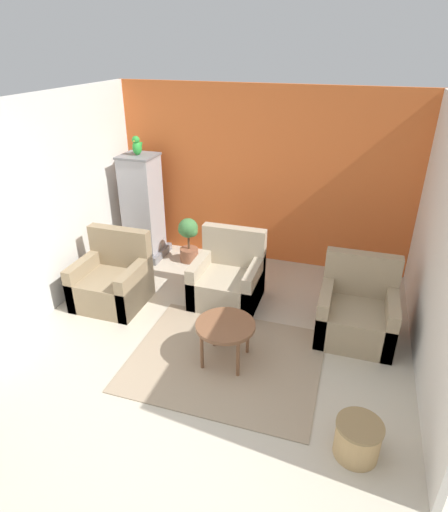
# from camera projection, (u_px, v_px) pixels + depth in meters

# --- Properties ---
(ground_plane) EXTENTS (20.00, 20.00, 0.00)m
(ground_plane) POSITION_uv_depth(u_px,v_px,m) (160.00, 440.00, 3.54)
(ground_plane) COLOR beige
(ground_plane) RESTS_ON ground
(wall_back_accent) EXTENTS (4.26, 0.06, 2.47)m
(wall_back_accent) POSITION_uv_depth(u_px,v_px,m) (263.00, 178.00, 5.99)
(wall_back_accent) COLOR orange
(wall_back_accent) RESTS_ON ground_plane
(wall_left) EXTENTS (0.06, 3.51, 2.47)m
(wall_left) POSITION_uv_depth(u_px,v_px,m) (55.00, 204.00, 5.04)
(wall_left) COLOR silver
(wall_left) RESTS_ON ground_plane
(wall_right) EXTENTS (0.06, 3.51, 2.47)m
(wall_right) POSITION_uv_depth(u_px,v_px,m) (443.00, 251.00, 3.90)
(wall_right) COLOR silver
(wall_right) RESTS_ON ground_plane
(area_rug) EXTENTS (1.93, 1.57, 0.01)m
(area_rug) POSITION_uv_depth(u_px,v_px,m) (225.00, 360.00, 4.42)
(area_rug) COLOR gray
(area_rug) RESTS_ON ground_plane
(coffee_table) EXTENTS (0.60, 0.60, 0.46)m
(coffee_table) POSITION_uv_depth(u_px,v_px,m) (225.00, 328.00, 4.24)
(coffee_table) COLOR brown
(coffee_table) RESTS_ON ground_plane
(armchair_left) EXTENTS (0.81, 0.75, 0.90)m
(armchair_left) POSITION_uv_depth(u_px,v_px,m) (113.00, 282.00, 5.30)
(armchair_left) COLOR #8E7A5B
(armchair_left) RESTS_ON ground_plane
(armchair_right) EXTENTS (0.81, 0.75, 0.90)m
(armchair_right) POSITION_uv_depth(u_px,v_px,m) (356.00, 313.00, 4.69)
(armchair_right) COLOR #9E896B
(armchair_right) RESTS_ON ground_plane
(armchair_middle) EXTENTS (0.81, 0.75, 0.90)m
(armchair_middle) POSITION_uv_depth(u_px,v_px,m) (228.00, 280.00, 5.33)
(armchair_middle) COLOR tan
(armchair_middle) RESTS_ON ground_plane
(birdcage) EXTENTS (0.58, 0.58, 1.54)m
(birdcage) POSITION_uv_depth(u_px,v_px,m) (143.00, 209.00, 6.26)
(birdcage) COLOR slate
(birdcage) RESTS_ON ground_plane
(parrot) EXTENTS (0.12, 0.22, 0.27)m
(parrot) POSITION_uv_depth(u_px,v_px,m) (137.00, 146.00, 5.85)
(parrot) COLOR green
(parrot) RESTS_ON birdcage
(potted_plant) EXTENTS (0.32, 0.29, 0.67)m
(potted_plant) POSITION_uv_depth(u_px,v_px,m) (188.00, 237.00, 6.25)
(potted_plant) COLOR brown
(potted_plant) RESTS_ON ground_plane
(wicker_basket) EXTENTS (0.37, 0.37, 0.32)m
(wicker_basket) POSITION_uv_depth(u_px,v_px,m) (358.00, 438.00, 3.35)
(wicker_basket) COLOR tan
(wicker_basket) RESTS_ON ground_plane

